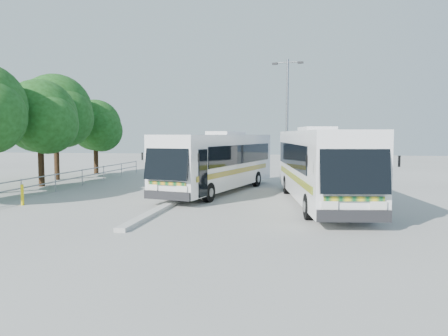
% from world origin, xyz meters
% --- Properties ---
extents(ground, '(100.00, 100.00, 0.00)m').
position_xyz_m(ground, '(0.00, 0.00, 0.00)').
color(ground, '#A4A49F').
rests_on(ground, ground).
extents(kerb_divider, '(0.40, 16.00, 0.15)m').
position_xyz_m(kerb_divider, '(-2.30, 2.00, 0.07)').
color(kerb_divider, '#B2B2AD').
rests_on(kerb_divider, ground).
extents(railing, '(0.06, 22.00, 1.00)m').
position_xyz_m(railing, '(-10.00, 4.00, 0.74)').
color(railing, gray).
rests_on(railing, ground).
extents(tree_far_c, '(4.97, 4.69, 6.49)m').
position_xyz_m(tree_far_c, '(-12.12, 5.10, 4.26)').
color(tree_far_c, '#382314').
rests_on(tree_far_c, ground).
extents(tree_far_d, '(5.62, 5.30, 7.33)m').
position_xyz_m(tree_far_d, '(-13.31, 8.80, 4.82)').
color(tree_far_d, '#382314').
rests_on(tree_far_d, ground).
extents(tree_far_e, '(4.54, 4.28, 5.92)m').
position_xyz_m(tree_far_e, '(-12.63, 13.30, 3.89)').
color(tree_far_e, '#382314').
rests_on(tree_far_e, ground).
extents(coach_main, '(4.83, 11.59, 3.16)m').
position_xyz_m(coach_main, '(-1.01, 4.48, 1.73)').
color(coach_main, silver).
rests_on(coach_main, ground).
extents(coach_adjacent, '(4.15, 12.21, 3.33)m').
position_xyz_m(coach_adjacent, '(4.28, 1.21, 1.82)').
color(coach_adjacent, white).
rests_on(coach_adjacent, ground).
extents(lamppost, '(1.88, 0.38, 7.70)m').
position_xyz_m(lamppost, '(2.54, 7.93, 4.25)').
color(lamppost, gray).
rests_on(lamppost, ground).
extents(bollard, '(0.16, 0.16, 0.94)m').
position_xyz_m(bollard, '(-8.83, -1.60, 0.47)').
color(bollard, yellow).
rests_on(bollard, ground).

